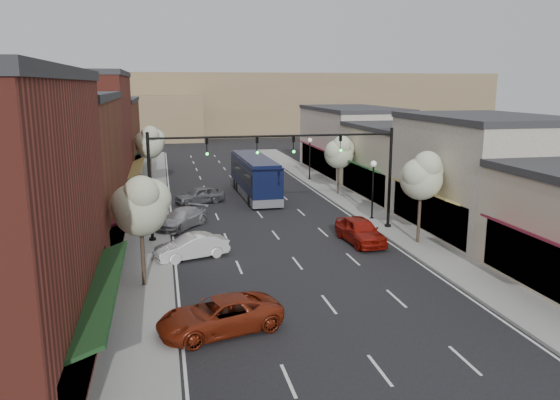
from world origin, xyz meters
TOP-DOWN VIEW (x-y plane):
  - ground at (0.00, 0.00)m, footprint 160.00×160.00m
  - sidewalk_left at (-8.40, 18.50)m, footprint 2.80×73.00m
  - sidewalk_right at (8.40, 18.50)m, footprint 2.80×73.00m
  - curb_left at (-7.00, 18.50)m, footprint 0.25×73.00m
  - curb_right at (7.00, 18.50)m, footprint 0.25×73.00m
  - bldg_left_midnear at (-14.23, 6.00)m, footprint 10.14×14.10m
  - bldg_left_midfar at (-14.24, 20.00)m, footprint 10.14×14.10m
  - bldg_left_far at (-14.22, 36.00)m, footprint 10.14×18.10m
  - bldg_right_midnear at (13.72, 6.00)m, footprint 9.14×12.10m
  - bldg_right_midfar at (13.70, 18.00)m, footprint 9.14×12.10m
  - bldg_right_far at (13.71, 32.00)m, footprint 9.14×16.10m
  - hill_far at (0.00, 90.00)m, footprint 120.00×30.00m
  - hill_near at (-25.00, 78.00)m, footprint 50.00×20.00m
  - signal_mast_right at (5.62, 8.00)m, footprint 8.22×0.46m
  - signal_mast_left at (-5.62, 8.00)m, footprint 8.22×0.46m
  - tree_right_near at (8.35, 3.94)m, footprint 2.85×2.65m
  - tree_right_far at (8.35, 19.94)m, footprint 2.85×2.65m
  - tree_left_near at (-8.25, -0.06)m, footprint 2.85×2.65m
  - tree_left_far at (-8.25, 25.94)m, footprint 2.85×2.65m
  - lamp_post_near at (7.80, 10.50)m, footprint 0.44×0.44m
  - lamp_post_far at (7.80, 28.00)m, footprint 0.44×0.44m
  - coach_bus at (0.80, 20.99)m, footprint 2.79×11.70m
  - red_hatchback at (4.85, 5.07)m, footprint 2.26×4.92m
  - parked_car_a at (-5.17, -5.74)m, footprint 5.51×3.57m
  - parked_car_b at (-5.73, 4.17)m, footprint 4.46×2.66m
  - parked_car_c at (-6.06, 11.18)m, footprint 4.35×4.88m
  - parked_car_d at (-4.24, 19.06)m, footprint 4.49×2.88m

SIDE VIEW (x-z plane):
  - ground at x=0.00m, z-range 0.00..0.00m
  - curb_left at x=-7.00m, z-range -0.01..0.16m
  - curb_right at x=7.00m, z-range -0.01..0.16m
  - sidewalk_left at x=-8.40m, z-range 0.00..0.15m
  - sidewalk_right at x=8.40m, z-range 0.00..0.15m
  - parked_car_c at x=-6.06m, z-range 0.00..1.36m
  - parked_car_b at x=-5.73m, z-range 0.00..1.39m
  - parked_car_a at x=-5.17m, z-range 0.00..1.41m
  - parked_car_d at x=-4.24m, z-range 0.00..1.42m
  - red_hatchback at x=4.85m, z-range 0.00..1.64m
  - coach_bus at x=0.80m, z-range 0.08..3.64m
  - lamp_post_near at x=7.80m, z-range 0.79..5.23m
  - lamp_post_far at x=7.80m, z-range 0.79..5.23m
  - bldg_right_midfar at x=13.70m, z-range -0.03..6.37m
  - bldg_right_far at x=13.71m, z-range -0.04..7.36m
  - bldg_right_midnear at x=13.72m, z-range -0.04..7.86m
  - tree_right_far at x=8.35m, z-range 1.28..6.70m
  - hill_near at x=-25.00m, z-range 0.00..8.00m
  - bldg_left_far at x=-14.22m, z-range -0.04..8.36m
  - tree_left_near at x=-8.25m, z-range 1.38..7.07m
  - tree_right_near at x=8.35m, z-range 1.47..7.43m
  - tree_left_far at x=-8.25m, z-range 1.54..7.67m
  - signal_mast_right at x=5.62m, z-range 1.12..8.12m
  - signal_mast_left at x=-5.62m, z-range 1.12..8.12m
  - bldg_left_midnear at x=-14.23m, z-range -0.04..9.36m
  - bldg_left_midfar at x=-14.24m, z-range -0.05..10.85m
  - hill_far at x=0.00m, z-range 0.00..12.00m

